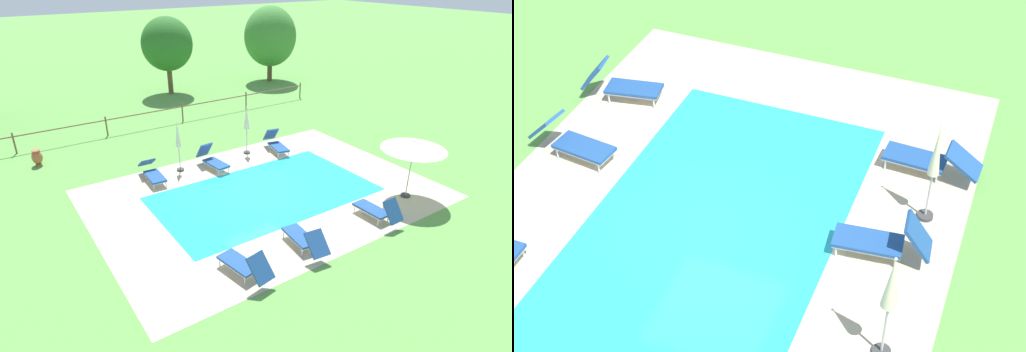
% 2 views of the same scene
% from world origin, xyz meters
% --- Properties ---
extents(ground_plane, '(160.00, 160.00, 0.00)m').
position_xyz_m(ground_plane, '(0.00, 0.00, 0.00)').
color(ground_plane, '#599342').
extents(pool_deck_paving, '(12.96, 9.25, 0.01)m').
position_xyz_m(pool_deck_paving, '(0.00, 0.00, 0.00)').
color(pool_deck_paving, '#BCAD8E').
rests_on(pool_deck_paving, ground).
extents(swimming_pool_water, '(8.50, 4.79, 0.01)m').
position_xyz_m(swimming_pool_water, '(0.00, 0.00, 0.01)').
color(swimming_pool_water, '#23A8C1').
rests_on(swimming_pool_water, ground).
extents(pool_coping_rim, '(8.98, 5.27, 0.01)m').
position_xyz_m(pool_coping_rim, '(0.00, 0.00, 0.01)').
color(pool_coping_rim, beige).
rests_on(pool_coping_rim, ground).
extents(sun_lounger_north_near_steps, '(0.81, 1.99, 0.92)m').
position_xyz_m(sun_lounger_north_near_steps, '(-1.05, -3.68, 0.38)').
color(sun_lounger_north_near_steps, navy).
rests_on(sun_lounger_north_near_steps, ground).
extents(sun_lounger_north_far, '(0.70, 2.05, 0.80)m').
position_xyz_m(sun_lounger_north_far, '(-3.20, 3.57, 0.37)').
color(sun_lounger_north_far, navy).
rests_on(sun_lounger_north_far, ground).
extents(sun_lounger_north_end, '(0.91, 1.95, 0.98)m').
position_xyz_m(sun_lounger_north_end, '(-3.32, -3.75, 0.39)').
color(sun_lounger_north_end, navy).
rests_on(sun_lounger_north_end, ground).
extents(sun_lounger_south_near_corner, '(0.79, 1.87, 1.02)m').
position_xyz_m(sun_lounger_south_near_corner, '(-0.53, 3.27, 0.40)').
color(sun_lounger_south_near_corner, navy).
rests_on(sun_lounger_south_near_corner, ground).
extents(patio_umbrella_closed_row_west, '(0.32, 0.32, 2.31)m').
position_xyz_m(patio_umbrella_closed_row_west, '(1.63, 3.85, 1.56)').
color(patio_umbrella_closed_row_west, '#383838').
rests_on(patio_umbrella_closed_row_west, ground).
extents(patio_umbrella_closed_row_centre, '(0.32, 0.32, 2.30)m').
position_xyz_m(patio_umbrella_closed_row_centre, '(-1.84, 3.82, 1.46)').
color(patio_umbrella_closed_row_centre, '#383838').
rests_on(patio_umbrella_closed_row_centre, ground).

